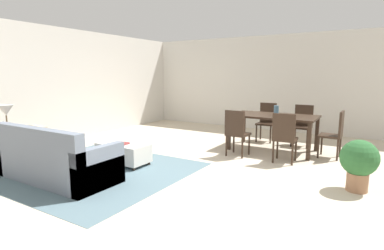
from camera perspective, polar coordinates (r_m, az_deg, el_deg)
The scene contains 17 objects.
ground_plane at distance 4.61m, azimuth 2.63°, elevation -10.99°, with size 10.80×10.80×0.00m, color beige.
wall_back at distance 9.03m, azimuth 18.31°, elevation 7.33°, with size 9.00×0.12×2.70m, color silver.
wall_left at distance 7.85m, azimuth -25.62°, elevation 6.64°, with size 0.12×11.00×2.70m, color silver.
area_rug at distance 5.47m, azimuth -17.71°, elevation -8.06°, with size 3.00×2.80×0.01m, color slate.
couch at distance 5.16m, azimuth -24.01°, elevation -6.15°, with size 1.94×0.86×0.86m.
ottoman_table at distance 5.67m, azimuth -12.63°, elevation -4.95°, with size 0.94×0.49×0.38m.
side_table at distance 6.19m, azimuth -30.93°, elevation -2.72°, with size 0.40×0.40×0.57m.
table_lamp at distance 6.11m, azimuth -31.35°, elevation 2.15°, with size 0.26×0.26×0.53m.
dining_table at distance 6.67m, azimuth 14.85°, elevation 1.08°, with size 1.76×0.96×0.76m.
dining_chair_near_left at distance 6.06m, azimuth 8.27°, elevation -1.00°, with size 0.41×0.41×0.92m.
dining_chair_near_right at distance 5.78m, azimuth 16.83°, elevation -1.81°, with size 0.42×0.42×0.92m.
dining_chair_far_left at distance 7.64m, azimuth 13.76°, elevation 0.98°, with size 0.41×0.41×0.92m.
dining_chair_far_right at distance 7.36m, azimuth 19.89°, elevation 0.38°, with size 0.40×0.40×0.92m.
dining_chair_head_east at distance 6.47m, azimuth 25.11°, elevation -1.14°, with size 0.41×0.41×0.92m.
vase_centerpiece at distance 6.59m, azimuth 15.40°, elevation 2.61°, with size 0.10×0.10×0.21m, color slate.
book_on_ottoman at distance 5.57m, azimuth -13.17°, elevation -3.35°, with size 0.26×0.20×0.03m, color maroon.
potted_plant at distance 4.81m, azimuth 28.65°, elevation -5.94°, with size 0.50×0.50×0.73m.
Camera 1 is at (2.07, -3.79, 1.60)m, focal length 28.65 mm.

